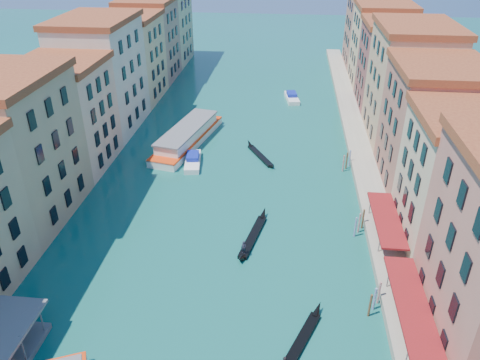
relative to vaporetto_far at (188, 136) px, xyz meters
name	(u,v)px	position (x,y,z in m)	size (l,w,h in m)	color
left_bank_palazzos	(89,90)	(-17.17, -0.30, 8.22)	(12.80, 128.40, 21.00)	#C4B08D
right_bank_palazzos	(415,100)	(38.83, 0.02, 8.26)	(12.80, 128.40, 21.00)	brown
quay	(359,149)	(30.83, 0.02, -0.98)	(4.00, 140.00, 1.00)	gray
restaurant_awnings	(414,311)	(31.02, -41.98, 1.50)	(3.20, 44.55, 3.12)	maroon
mooring_poles_right	(371,282)	(27.93, -36.18, -0.18)	(1.44, 54.24, 3.20)	brown
vaporetto_far	(188,136)	(0.00, 0.00, 0.00)	(9.67, 22.72, 3.30)	white
gondola_fore	(253,235)	(14.26, -27.78, -1.07)	(3.42, 12.10, 2.43)	black
gondola_right	(299,344)	(20.14, -44.82, -1.05)	(5.19, 10.80, 2.27)	black
gondola_far	(260,155)	(13.49, -4.00, -1.16)	(6.11, 10.20, 1.58)	black
motorboat_mid	(193,160)	(2.48, -7.93, -0.87)	(3.44, 7.93, 1.59)	white
motorboat_far	(292,97)	(18.69, 25.78, -0.86)	(3.70, 8.05, 1.61)	white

